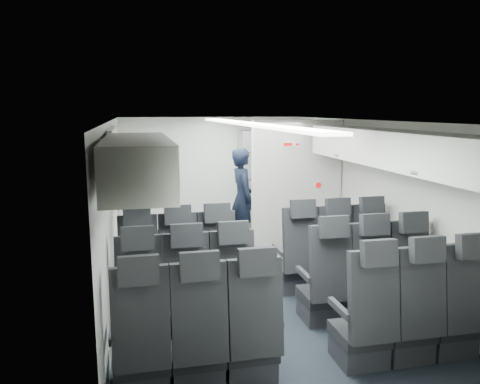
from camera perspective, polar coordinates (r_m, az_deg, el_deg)
name	(u,v)px	position (r m, az deg, el deg)	size (l,w,h in m)	color
cabin_shell	(247,199)	(6.16, 0.82, -0.87)	(3.41, 6.01, 2.16)	black
seat_row_front	(257,264)	(5.85, 2.03, -8.79)	(3.33, 0.56, 1.24)	#242527
seat_row_mid	(278,291)	(5.03, 4.69, -11.98)	(3.33, 0.56, 1.24)	#242527
seat_row_rear	(309,330)	(4.26, 8.44, -16.33)	(3.33, 0.56, 1.24)	#242527
overhead_bin_left_rear	(137,163)	(3.91, -12.42, 3.52)	(0.53, 1.80, 0.40)	white
overhead_bin_left_front_open	(133,157)	(5.66, -12.94, 4.19)	(0.64, 1.70, 0.72)	#9E9E93
overhead_bin_right_rear	(440,155)	(4.82, 23.21, 4.13)	(0.53, 1.80, 0.40)	white
overhead_bin_right_front	(355,143)	(6.31, 13.90, 5.84)	(0.53, 1.70, 0.40)	white
bulkhead_partition	(297,190)	(7.20, 6.93, 0.25)	(1.40, 0.15, 2.13)	white
galley_unit	(262,180)	(9.02, 2.66, 1.47)	(0.85, 0.52, 1.90)	#939399
boarding_door	(122,196)	(7.56, -14.18, -0.45)	(0.12, 1.27, 1.86)	silver
flight_attendant	(242,199)	(7.69, 0.30, -0.83)	(0.61, 0.40, 1.68)	black
carry_on_bag	(137,154)	(5.35, -12.50, 4.58)	(0.39, 0.27, 0.23)	black
papers	(254,184)	(7.64, 1.77, 0.98)	(0.18, 0.02, 0.13)	white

